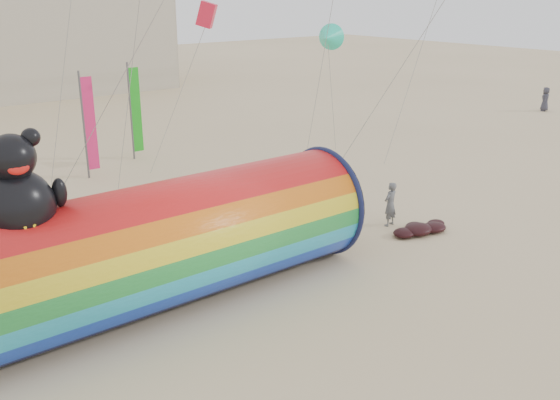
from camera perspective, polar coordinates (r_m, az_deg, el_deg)
ground at (r=19.53m, az=1.61°, el=-8.09°), size 160.00×160.00×0.00m
windsock_assembly at (r=18.36m, az=-10.27°, el=-3.65°), size 12.54×3.82×5.78m
kite_handler at (r=24.58m, az=10.05°, el=-0.38°), size 0.70×0.51×1.76m
fabric_bundle at (r=24.30m, az=12.74°, el=-2.56°), size 2.62×1.35×0.41m
festival_banners at (r=31.37m, az=-18.07°, el=6.49°), size 8.94×3.69×5.20m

